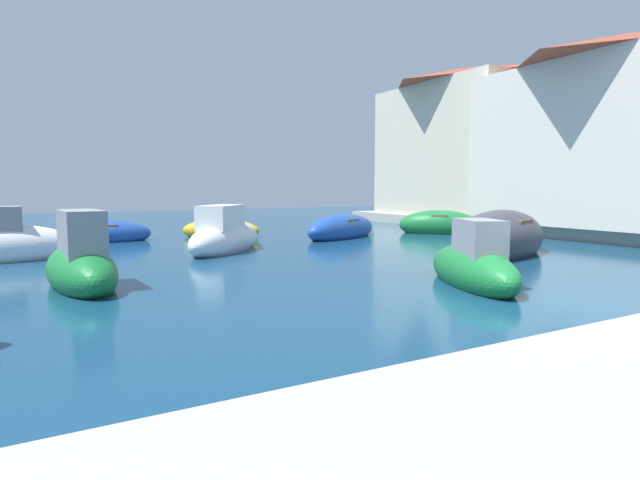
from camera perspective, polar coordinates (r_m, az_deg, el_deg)
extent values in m
plane|color=navy|center=(9.66, 25.42, -6.72)|extent=(80.00, 80.00, 0.00)
cube|color=#ADA89E|center=(23.74, 31.80, 0.74)|extent=(6.00, 32.00, 0.50)
ellipsoid|color=#3F3F47|center=(16.13, 19.34, 0.09)|extent=(5.30, 3.50, 1.74)
cube|color=brown|center=(16.09, 19.41, 2.09)|extent=(1.46, 1.79, 0.08)
ellipsoid|color=white|center=(16.52, -31.72, -0.77)|extent=(3.85, 1.73, 1.28)
ellipsoid|color=#197233|center=(23.18, 13.09, 1.63)|extent=(3.56, 3.42, 1.31)
cube|color=brown|center=(23.15, 13.12, 2.70)|extent=(1.30, 1.33, 0.08)
ellipsoid|color=white|center=(16.62, -10.41, -0.01)|extent=(3.98, 4.17, 1.22)
cube|color=white|center=(16.24, -10.95, 2.48)|extent=(1.86, 1.91, 0.76)
ellipsoid|color=gold|center=(21.33, -10.94, 1.04)|extent=(3.21, 2.67, 0.93)
cube|color=gray|center=(21.36, -11.63, 2.68)|extent=(1.55, 1.39, 0.67)
ellipsoid|color=#197233|center=(11.12, 16.54, -3.30)|extent=(2.41, 3.70, 1.04)
cube|color=gray|center=(10.77, 17.24, 0.14)|extent=(1.09, 1.36, 0.77)
ellipsoid|color=#1E479E|center=(20.58, 2.46, 1.19)|extent=(4.52, 3.14, 1.21)
cube|color=brown|center=(20.55, 2.46, 2.31)|extent=(1.26, 1.35, 0.08)
ellipsoid|color=#1E479E|center=(20.63, -22.48, 0.59)|extent=(3.14, 1.27, 0.99)
cube|color=brown|center=(20.61, -22.51, 1.53)|extent=(0.66, 0.92, 0.08)
ellipsoid|color=#197233|center=(11.55, -24.98, -3.17)|extent=(1.51, 3.62, 1.11)
cube|color=gray|center=(11.19, -24.93, 0.66)|extent=(0.83, 1.54, 0.93)
cube|color=silver|center=(24.15, 30.45, 8.94)|extent=(6.90, 9.71, 6.28)
pyramid|color=#9E422D|center=(24.70, 30.92, 17.67)|extent=(7.31, 10.29, 1.24)
cube|color=beige|center=(29.65, 15.39, 9.47)|extent=(5.46, 8.62, 6.96)
pyramid|color=#9E422D|center=(30.18, 15.60, 17.01)|extent=(5.79, 9.13, 0.98)
cylinder|color=brown|center=(25.79, 30.00, 3.85)|extent=(0.24, 0.24, 1.91)
sphere|color=#285623|center=(25.82, 30.20, 7.75)|extent=(2.30, 2.30, 2.30)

